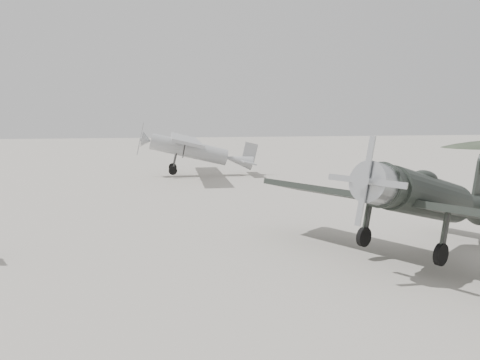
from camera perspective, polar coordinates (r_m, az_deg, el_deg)
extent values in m
plane|color=#ABA597|center=(18.21, 0.32, -6.01)|extent=(160.00, 160.00, 0.00)
cylinder|color=black|center=(15.09, 21.64, -2.03)|extent=(4.05, 3.01, 1.25)
cone|color=black|center=(17.73, 26.13, -0.74)|extent=(2.60, 2.15, 1.16)
cylinder|color=silver|center=(12.77, 15.87, -3.47)|extent=(1.24, 1.36, 1.11)
cone|color=silver|center=(12.34, 14.49, -3.81)|extent=(0.52, 0.59, 0.50)
cube|color=silver|center=(12.39, 14.65, -3.77)|extent=(0.13, 0.17, 2.32)
ellipsoid|color=black|center=(14.86, 21.42, 0.00)|extent=(1.16, 1.01, 0.41)
cube|color=black|center=(14.60, 20.42, -3.53)|extent=(6.87, 10.29, 0.20)
cube|color=black|center=(18.37, 27.03, -0.38)|extent=(2.69, 3.76, 0.09)
cylinder|color=black|center=(14.05, 23.81, -9.29)|extent=(0.60, 0.42, 0.61)
cylinder|color=black|center=(15.19, 15.53, -7.64)|extent=(0.60, 0.42, 0.61)
cylinder|color=#333333|center=(13.89, 23.95, -6.92)|extent=(0.13, 0.13, 1.25)
cylinder|color=#333333|center=(15.04, 15.61, -5.44)|extent=(0.13, 0.13, 1.25)
cylinder|color=black|center=(18.64, 27.21, -1.63)|extent=(0.21, 0.16, 0.20)
cylinder|color=#A0A2A5|center=(34.36, -6.22, 3.73)|extent=(5.67, 1.48, 1.19)
cone|color=#A0A2A5|center=(34.70, 0.05, 3.81)|extent=(2.00, 1.18, 1.08)
cone|color=#A0A2A5|center=(34.38, -11.45, 3.62)|extent=(0.71, 1.16, 1.12)
cube|color=#A0A2A5|center=(34.41, -12.17, 3.60)|extent=(0.06, 0.15, 2.38)
cube|color=#A0A2A5|center=(34.30, -6.96, 4.83)|extent=(2.67, 11.98, 0.19)
cube|color=#A0A2A5|center=(34.78, 0.93, 3.91)|extent=(1.16, 3.72, 0.09)
cube|color=#A0A2A5|center=(34.76, 1.11, 5.07)|extent=(0.98, 0.14, 1.41)
cylinder|color=black|center=(33.31, -7.58, 0.74)|extent=(0.61, 0.18, 0.61)
cylinder|color=black|center=(35.67, -7.64, 1.20)|extent=(0.61, 0.18, 0.61)
cylinder|color=#333333|center=(33.24, -7.60, 1.79)|extent=(0.10, 0.10, 1.30)
cylinder|color=#333333|center=(35.60, -7.66, 2.18)|extent=(0.10, 0.10, 1.30)
cylinder|color=black|center=(34.85, 1.28, 3.29)|extent=(0.20, 0.09, 0.19)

